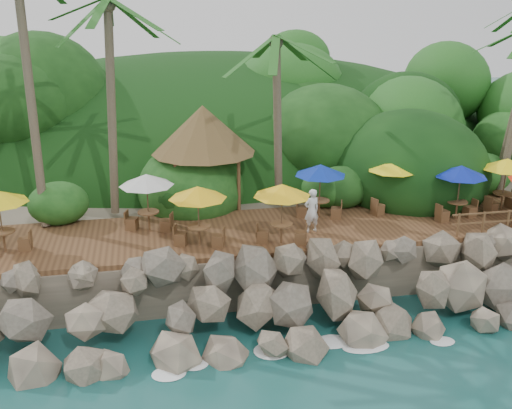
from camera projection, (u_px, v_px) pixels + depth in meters
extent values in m
plane|color=#19514F|center=(290.00, 358.00, 19.39)|extent=(140.00, 140.00, 0.00)
cube|color=gray|center=(224.00, 188.00, 33.90)|extent=(32.00, 25.20, 2.10)
ellipsoid|color=#143811|center=(209.00, 171.00, 41.20)|extent=(44.80, 28.00, 15.40)
cube|color=brown|center=(256.00, 232.00, 24.24)|extent=(26.00, 5.00, 0.20)
ellipsoid|color=white|center=(7.00, 383.00, 18.05)|extent=(1.20, 0.80, 0.06)
ellipsoid|color=white|center=(106.00, 372.00, 18.59)|extent=(1.20, 0.80, 0.06)
ellipsoid|color=white|center=(199.00, 362.00, 19.13)|extent=(1.20, 0.80, 0.06)
ellipsoid|color=white|center=(288.00, 352.00, 19.66)|extent=(1.20, 0.80, 0.06)
ellipsoid|color=white|center=(371.00, 343.00, 20.20)|extent=(1.20, 0.80, 0.06)
ellipsoid|color=white|center=(451.00, 334.00, 20.74)|extent=(1.20, 0.80, 0.06)
cylinder|color=brown|center=(31.00, 99.00, 23.34)|extent=(0.51, 1.65, 10.57)
cylinder|color=brown|center=(112.00, 113.00, 24.53)|extent=(0.93, 0.91, 9.08)
cylinder|color=brown|center=(278.00, 125.00, 25.75)|extent=(0.82, 0.97, 7.61)
ellipsoid|color=#23601E|center=(279.00, 37.00, 24.51)|extent=(6.00, 6.00, 2.40)
cylinder|color=brown|center=(176.00, 188.00, 25.61)|extent=(0.16, 0.16, 2.40)
cylinder|color=brown|center=(239.00, 185.00, 26.11)|extent=(0.16, 0.16, 2.40)
cylinder|color=brown|center=(173.00, 171.00, 28.21)|extent=(0.16, 0.16, 2.40)
cylinder|color=brown|center=(230.00, 168.00, 28.71)|extent=(0.16, 0.16, 2.40)
cone|color=brown|center=(203.00, 129.00, 26.41)|extent=(4.81, 4.81, 2.20)
cylinder|color=brown|center=(199.00, 236.00, 22.45)|extent=(0.09, 0.09, 0.79)
cylinder|color=brown|center=(199.00, 227.00, 22.32)|extent=(0.89, 0.89, 0.05)
cylinder|color=brown|center=(199.00, 218.00, 22.19)|extent=(0.05, 0.05, 2.34)
cone|color=yellow|center=(198.00, 192.00, 21.86)|extent=(2.23, 2.23, 0.48)
cube|color=brown|center=(181.00, 239.00, 22.58)|extent=(0.56, 0.56, 0.49)
cube|color=brown|center=(218.00, 241.00, 22.42)|extent=(0.56, 0.56, 0.49)
cylinder|color=brown|center=(390.00, 203.00, 26.15)|extent=(0.09, 0.09, 0.79)
cylinder|color=brown|center=(391.00, 195.00, 26.02)|extent=(0.89, 0.89, 0.05)
cylinder|color=brown|center=(391.00, 187.00, 25.90)|extent=(0.05, 0.05, 2.34)
cone|color=yellow|center=(393.00, 165.00, 25.57)|extent=(2.23, 2.23, 0.48)
cube|color=brown|center=(378.00, 209.00, 25.83)|extent=(0.58, 0.58, 0.49)
cube|color=brown|center=(402.00, 204.00, 26.58)|extent=(0.58, 0.58, 0.49)
cylinder|color=brown|center=(4.00, 241.00, 21.96)|extent=(0.09, 0.09, 0.79)
cylinder|color=brown|center=(3.00, 232.00, 21.83)|extent=(0.89, 0.89, 0.05)
cylinder|color=brown|center=(1.00, 222.00, 21.71)|extent=(0.05, 0.05, 2.34)
cube|color=brown|center=(25.00, 244.00, 22.14)|extent=(0.45, 0.45, 0.49)
cylinder|color=brown|center=(319.00, 209.00, 25.43)|extent=(0.09, 0.09, 0.79)
cylinder|color=brown|center=(319.00, 200.00, 25.30)|extent=(0.89, 0.89, 0.05)
cylinder|color=brown|center=(320.00, 192.00, 25.17)|extent=(0.05, 0.05, 2.34)
cone|color=#0C289D|center=(321.00, 170.00, 24.84)|extent=(2.23, 2.23, 0.48)
cube|color=brown|center=(302.00, 212.00, 25.57)|extent=(0.57, 0.57, 0.49)
cube|color=brown|center=(336.00, 213.00, 25.38)|extent=(0.57, 0.57, 0.49)
cylinder|color=brown|center=(281.00, 234.00, 22.72)|extent=(0.09, 0.09, 0.79)
cylinder|color=brown|center=(281.00, 224.00, 22.59)|extent=(0.89, 0.89, 0.05)
cylinder|color=brown|center=(282.00, 215.00, 22.47)|extent=(0.05, 0.05, 2.34)
cone|color=yellow|center=(282.00, 190.00, 22.14)|extent=(2.23, 2.23, 0.48)
cube|color=brown|center=(262.00, 236.00, 22.83)|extent=(0.55, 0.55, 0.49)
cube|color=brown|center=(300.00, 238.00, 22.71)|extent=(0.55, 0.55, 0.49)
cylinder|color=brown|center=(149.00, 221.00, 24.02)|extent=(0.09, 0.09, 0.79)
cylinder|color=brown|center=(148.00, 212.00, 23.88)|extent=(0.89, 0.89, 0.05)
cylinder|color=brown|center=(148.00, 203.00, 23.76)|extent=(0.05, 0.05, 2.34)
cone|color=silver|center=(146.00, 180.00, 23.43)|extent=(2.23, 2.23, 0.48)
cube|color=brown|center=(132.00, 224.00, 24.16)|extent=(0.57, 0.57, 0.49)
cube|color=brown|center=(167.00, 225.00, 23.97)|extent=(0.57, 0.57, 0.49)
cylinder|color=brown|center=(502.00, 202.00, 26.37)|extent=(0.09, 0.09, 0.79)
cylinder|color=brown|center=(503.00, 193.00, 26.24)|extent=(0.89, 0.89, 0.05)
cylinder|color=brown|center=(504.00, 185.00, 26.12)|extent=(0.05, 0.05, 2.34)
cone|color=yellow|center=(507.00, 164.00, 25.79)|extent=(2.23, 2.23, 0.48)
cube|color=brown|center=(491.00, 208.00, 26.05)|extent=(0.58, 0.58, 0.49)
cube|color=brown|center=(511.00, 202.00, 26.79)|extent=(0.58, 0.58, 0.49)
cylinder|color=brown|center=(456.00, 210.00, 25.26)|extent=(0.09, 0.09, 0.79)
cylinder|color=brown|center=(457.00, 202.00, 25.13)|extent=(0.89, 0.89, 0.05)
cylinder|color=brown|center=(458.00, 193.00, 25.01)|extent=(0.05, 0.05, 2.34)
cone|color=#0B1E99|center=(461.00, 171.00, 24.68)|extent=(2.23, 2.23, 0.48)
cube|color=brown|center=(442.00, 216.00, 25.04)|extent=(0.53, 0.53, 0.49)
cube|color=brown|center=(469.00, 211.00, 25.58)|extent=(0.53, 0.53, 0.49)
cylinder|color=brown|center=(458.00, 225.00, 23.26)|extent=(0.10, 0.10, 1.00)
cylinder|color=brown|center=(483.00, 223.00, 23.46)|extent=(0.10, 0.10, 1.00)
cylinder|color=brown|center=(508.00, 222.00, 23.66)|extent=(0.10, 0.10, 1.00)
imported|color=white|center=(312.00, 211.00, 23.67)|extent=(0.76, 0.59, 1.85)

